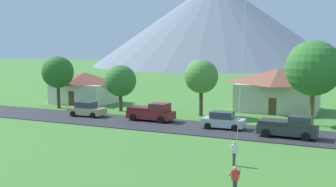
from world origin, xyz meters
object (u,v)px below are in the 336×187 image
object	(u,v)px
parked_car_tan_mid_east	(87,109)
pickup_truck_charcoal_west_side	(289,126)
tree_right_of_center	(120,81)
parked_car_silver_west_end	(223,121)
house_leftmost	(85,87)
watcher_person	(234,153)
tree_center	(313,68)
tree_near_left	(58,72)
pickup_truck_maroon_east_side	(152,112)
house_left_center	(278,89)
tree_near_right	(201,77)

from	to	relation	value
parked_car_tan_mid_east	pickup_truck_charcoal_west_side	size ratio (longest dim) A/B	0.81
pickup_truck_charcoal_west_side	parked_car_tan_mid_east	bearing A→B (deg)	175.35
tree_right_of_center	parked_car_silver_west_end	world-z (taller)	tree_right_of_center
house_leftmost	parked_car_silver_west_end	distance (m)	26.28
house_leftmost	watcher_person	distance (m)	36.19
tree_center	pickup_truck_charcoal_west_side	bearing A→B (deg)	-99.72
tree_right_of_center	watcher_person	bearing A→B (deg)	-41.96
tree_near_left	tree_right_of_center	xyz separation A→B (m)	(8.89, 1.16, -0.92)
tree_right_of_center	pickup_truck_maroon_east_side	bearing A→B (deg)	-35.13
tree_right_of_center	parked_car_tan_mid_east	distance (m)	6.22
parked_car_silver_west_end	house_left_center	bearing A→B (deg)	78.97
house_left_center	watcher_person	xyz separation A→B (m)	(1.51, -26.55, -1.92)
pickup_truck_charcoal_west_side	pickup_truck_maroon_east_side	distance (m)	15.08
house_leftmost	house_left_center	world-z (taller)	house_left_center
pickup_truck_charcoal_west_side	pickup_truck_maroon_east_side	size ratio (longest dim) A/B	1.00
parked_car_tan_mid_east	pickup_truck_maroon_east_side	bearing A→B (deg)	2.94
house_leftmost	watcher_person	bearing A→B (deg)	-38.17
tree_near_left	pickup_truck_charcoal_west_side	world-z (taller)	tree_near_left
tree_near_left	tree_right_of_center	size ratio (longest dim) A/B	1.17
house_leftmost	house_left_center	bearing A→B (deg)	8.89
pickup_truck_maroon_east_side	house_left_center	bearing A→B (deg)	50.87
house_leftmost	pickup_truck_maroon_east_side	distance (m)	18.44
tree_center	tree_right_of_center	world-z (taller)	tree_center
parked_car_silver_west_end	pickup_truck_maroon_east_side	distance (m)	8.40
pickup_truck_charcoal_west_side	watcher_person	world-z (taller)	pickup_truck_charcoal_west_side
parked_car_tan_mid_east	pickup_truck_maroon_east_side	world-z (taller)	pickup_truck_maroon_east_side
tree_right_of_center	parked_car_tan_mid_east	bearing A→B (deg)	-105.41
tree_near_left	tree_center	size ratio (longest dim) A/B	0.78
house_leftmost	pickup_truck_maroon_east_side	xyz separation A→B (m)	(15.71, -9.57, -1.25)
pickup_truck_charcoal_west_side	tree_right_of_center	bearing A→B (deg)	161.83
house_leftmost	pickup_truck_maroon_east_side	bearing A→B (deg)	-31.34
tree_center	watcher_person	size ratio (longest dim) A/B	5.28
house_left_center	parked_car_silver_west_end	distance (m)	15.09
parked_car_silver_west_end	pickup_truck_charcoal_west_side	distance (m)	6.70
tree_near_left	tree_near_right	xyz separation A→B (m)	(19.39, 2.00, -0.12)
tree_near_right	parked_car_silver_west_end	bearing A→B (deg)	-54.43
parked_car_tan_mid_east	pickup_truck_charcoal_west_side	distance (m)	23.28
tree_center	parked_car_silver_west_end	distance (m)	10.99
house_left_center	tree_near_right	bearing A→B (deg)	-133.00
tree_near_right	watcher_person	bearing A→B (deg)	-63.79
pickup_truck_charcoal_west_side	pickup_truck_maroon_east_side	bearing A→B (deg)	171.17
tree_center	tree_right_of_center	distance (m)	23.09
house_left_center	tree_near_right	size ratio (longest dim) A/B	1.58
house_leftmost	house_left_center	xyz separation A→B (m)	(26.92, 4.21, 0.49)
tree_near_right	tree_center	bearing A→B (deg)	-3.42
tree_center	tree_right_of_center	bearing A→B (deg)	-179.77
pickup_truck_charcoal_west_side	pickup_truck_maroon_east_side	xyz separation A→B (m)	(-14.90, 2.31, 0.00)
parked_car_silver_west_end	watcher_person	size ratio (longest dim) A/B	2.54
tree_near_right	pickup_truck_charcoal_west_side	xyz separation A→B (m)	(11.26, -7.98, -3.61)
house_leftmost	parked_car_silver_west_end	bearing A→B (deg)	-23.55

